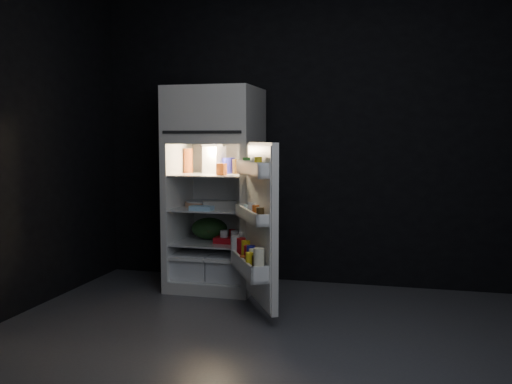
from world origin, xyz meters
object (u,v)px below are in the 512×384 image
(milk_jug, at_px, (214,160))
(fridge_door, at_px, (257,226))
(egg_carton, at_px, (220,205))
(yogurt_tray, at_px, (231,240))
(refrigerator, at_px, (216,181))

(milk_jug, bearing_deg, fridge_door, -34.28)
(fridge_door, bearing_deg, egg_carton, 129.74)
(egg_carton, relative_size, yogurt_tray, 1.06)
(egg_carton, bearing_deg, yogurt_tray, -17.88)
(refrigerator, height_order, egg_carton, refrigerator)
(milk_jug, xyz_separation_m, egg_carton, (0.10, -0.16, -0.38))
(yogurt_tray, bearing_deg, refrigerator, 146.47)
(milk_jug, distance_m, egg_carton, 0.43)
(fridge_door, distance_m, yogurt_tray, 0.74)
(refrigerator, distance_m, fridge_door, 0.94)
(milk_jug, bearing_deg, refrigerator, -32.56)
(refrigerator, relative_size, egg_carton, 6.08)
(refrigerator, relative_size, fridge_door, 1.46)
(yogurt_tray, bearing_deg, fridge_door, -55.18)
(milk_jug, relative_size, egg_carton, 0.82)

